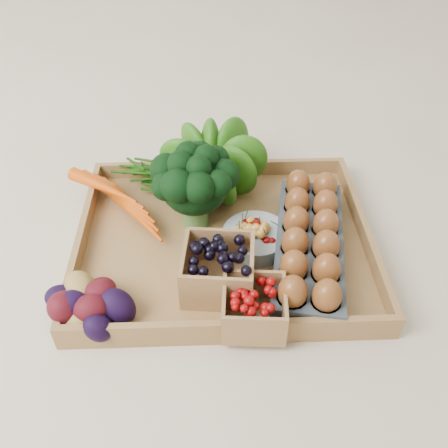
{
  "coord_description": "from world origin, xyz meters",
  "views": [
    {
      "loc": [
        -0.03,
        -0.69,
        0.68
      ],
      "look_at": [
        0.0,
        0.0,
        0.06
      ],
      "focal_mm": 40.0,
      "sensor_mm": 36.0,
      "label": 1
    }
  ],
  "objects_px": {
    "egg_carton": "(308,247)",
    "tray": "(224,244)",
    "cherry_bowl": "(255,238)",
    "broccoli": "(195,199)"
  },
  "relations": [
    {
      "from": "broccoli",
      "to": "cherry_bowl",
      "type": "relative_size",
      "value": 1.31
    },
    {
      "from": "cherry_bowl",
      "to": "egg_carton",
      "type": "bearing_deg",
      "value": -17.68
    },
    {
      "from": "tray",
      "to": "egg_carton",
      "type": "bearing_deg",
      "value": -15.13
    },
    {
      "from": "broccoli",
      "to": "egg_carton",
      "type": "height_order",
      "value": "broccoli"
    },
    {
      "from": "tray",
      "to": "broccoli",
      "type": "height_order",
      "value": "broccoli"
    },
    {
      "from": "tray",
      "to": "cherry_bowl",
      "type": "distance_m",
      "value": 0.06
    },
    {
      "from": "egg_carton",
      "to": "tray",
      "type": "bearing_deg",
      "value": 175.08
    },
    {
      "from": "tray",
      "to": "broccoli",
      "type": "xyz_separation_m",
      "value": [
        -0.05,
        0.05,
        0.07
      ]
    },
    {
      "from": "tray",
      "to": "broccoli",
      "type": "distance_m",
      "value": 0.1
    },
    {
      "from": "cherry_bowl",
      "to": "broccoli",
      "type": "bearing_deg",
      "value": 150.82
    }
  ]
}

